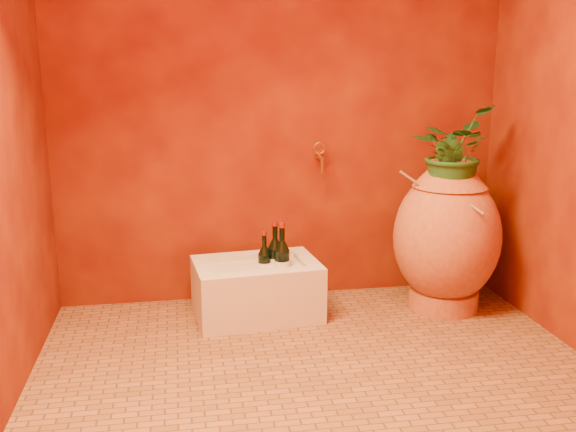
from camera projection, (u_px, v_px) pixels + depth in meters
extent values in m
plane|color=brown|center=(318.00, 372.00, 2.83)|extent=(2.50, 2.50, 0.00)
cube|color=#4F0904|center=(281.00, 78.00, 3.50)|extent=(2.50, 0.02, 2.50)
cylinder|color=#BC6835|center=(443.00, 298.00, 3.57)|extent=(0.49, 0.49, 0.11)
ellipsoid|color=#BC6835|center=(447.00, 237.00, 3.48)|extent=(0.75, 0.75, 0.72)
cone|color=#BC6835|center=(450.00, 176.00, 3.41)|extent=(0.51, 0.51, 0.11)
torus|color=#BC6835|center=(451.00, 165.00, 3.39)|extent=(0.32, 0.32, 0.05)
cylinder|color=olive|center=(439.00, 198.00, 3.37)|extent=(0.41, 0.12, 0.28)
cylinder|color=olive|center=(455.00, 194.00, 3.30)|extent=(0.17, 0.36, 0.15)
cylinder|color=olive|center=(474.00, 189.00, 3.36)|extent=(0.17, 0.28, 0.20)
cube|color=beige|center=(257.00, 292.00, 3.43)|extent=(0.69, 0.50, 0.27)
cube|color=beige|center=(252.00, 255.00, 3.57)|extent=(0.65, 0.15, 0.03)
cube|color=beige|center=(261.00, 275.00, 3.23)|extent=(0.65, 0.15, 0.03)
cube|color=beige|center=(203.00, 268.00, 3.35)|extent=(0.11, 0.28, 0.03)
cube|color=beige|center=(308.00, 262.00, 3.45)|extent=(0.11, 0.28, 0.03)
cylinder|color=black|center=(275.00, 265.00, 3.48)|extent=(0.08, 0.08, 0.19)
cone|color=black|center=(275.00, 243.00, 3.45)|extent=(0.08, 0.08, 0.05)
cylinder|color=black|center=(275.00, 232.00, 3.44)|extent=(0.03, 0.03, 0.07)
cylinder|color=maroon|center=(275.00, 224.00, 3.43)|extent=(0.03, 0.03, 0.03)
cylinder|color=silver|center=(275.00, 265.00, 3.48)|extent=(0.08, 0.08, 0.08)
cylinder|color=black|center=(282.00, 268.00, 3.42)|extent=(0.08, 0.08, 0.19)
cone|color=black|center=(282.00, 246.00, 3.39)|extent=(0.08, 0.08, 0.05)
cylinder|color=black|center=(282.00, 234.00, 3.37)|extent=(0.03, 0.03, 0.08)
cylinder|color=maroon|center=(282.00, 225.00, 3.36)|extent=(0.03, 0.03, 0.03)
cylinder|color=silver|center=(282.00, 268.00, 3.42)|extent=(0.08, 0.08, 0.09)
cylinder|color=black|center=(265.00, 269.00, 3.45)|extent=(0.07, 0.07, 0.16)
cone|color=black|center=(264.00, 250.00, 3.43)|extent=(0.07, 0.07, 0.05)
cylinder|color=black|center=(264.00, 240.00, 3.42)|extent=(0.02, 0.02, 0.06)
cylinder|color=maroon|center=(264.00, 233.00, 3.41)|extent=(0.03, 0.03, 0.02)
cylinder|color=silver|center=(265.00, 269.00, 3.45)|extent=(0.07, 0.07, 0.07)
cylinder|color=#A06925|center=(319.00, 157.00, 3.57)|extent=(0.02, 0.14, 0.02)
cylinder|color=#A06925|center=(322.00, 166.00, 3.51)|extent=(0.02, 0.02, 0.08)
torus|color=#A06925|center=(319.00, 148.00, 3.56)|extent=(0.07, 0.01, 0.07)
cylinder|color=#A06925|center=(319.00, 153.00, 3.56)|extent=(0.01, 0.01, 0.05)
imported|color=#1C4F1E|center=(452.00, 151.00, 3.37)|extent=(0.56, 0.57, 0.48)
imported|color=#1C4F1E|center=(446.00, 169.00, 3.34)|extent=(0.23, 0.23, 0.33)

